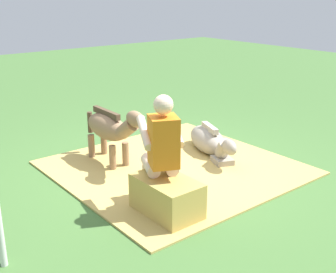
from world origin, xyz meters
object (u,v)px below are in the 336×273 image
object	(u,v)px
hay_bale	(167,197)
pony_lying	(210,141)
pony_standing	(110,128)
person_seated	(161,148)

from	to	relation	value
hay_bale	pony_lying	xyz separation A→B (m)	(1.01, -1.61, -0.01)
pony_lying	hay_bale	bearing A→B (deg)	122.26
pony_standing	person_seated	bearing A→B (deg)	170.26
person_seated	pony_lying	world-z (taller)	person_seated
pony_standing	pony_lying	size ratio (longest dim) A/B	1.00
person_seated	pony_lying	bearing A→B (deg)	-60.97
person_seated	hay_bale	bearing A→B (deg)	162.49
person_seated	pony_standing	distance (m)	1.43
pony_standing	hay_bale	bearing A→B (deg)	169.50
hay_bale	person_seated	xyz separation A→B (m)	(0.15, -0.05, 0.49)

